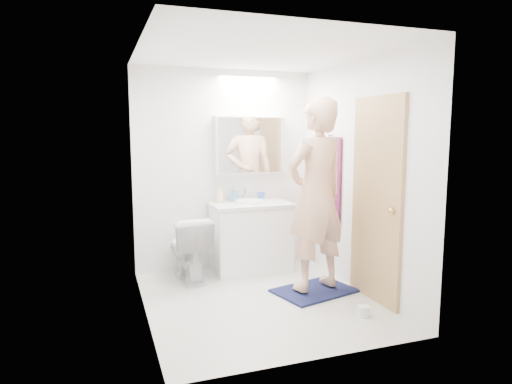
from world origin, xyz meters
name	(u,v)px	position (x,y,z in m)	size (l,w,h in m)	color
floor	(260,300)	(0.00, 0.00, 0.00)	(2.50, 2.50, 0.00)	silver
ceiling	(260,51)	(0.00, 0.00, 2.40)	(2.50, 2.50, 0.00)	white
wall_back	(225,170)	(0.00, 1.25, 1.20)	(2.50, 2.50, 0.00)	white
wall_front	(320,198)	(0.00, -1.25, 1.20)	(2.50, 2.50, 0.00)	white
wall_left	(142,184)	(-1.10, 0.00, 1.20)	(2.50, 2.50, 0.00)	white
wall_right	(359,176)	(1.10, 0.00, 1.20)	(2.50, 2.50, 0.00)	white
vanity_cabinet	(251,238)	(0.23, 0.96, 0.39)	(0.90, 0.55, 0.78)	white
countertop	(251,205)	(0.23, 0.96, 0.80)	(0.95, 0.58, 0.04)	silver
sink_basin	(250,201)	(0.23, 0.99, 0.84)	(0.36, 0.36, 0.03)	white
faucet	(245,194)	(0.23, 1.19, 0.90)	(0.02, 0.02, 0.16)	silver
medicine_cabinet	(250,145)	(0.30, 1.18, 1.50)	(0.88, 0.14, 0.70)	white
mirror_panel	(252,145)	(0.30, 1.10, 1.50)	(0.84, 0.01, 0.66)	silver
toilet	(188,248)	(-0.55, 0.85, 0.37)	(0.41, 0.72, 0.73)	white
bath_rug	(314,291)	(0.62, 0.02, 0.01)	(0.80, 0.55, 0.02)	#131C3B
person	(316,195)	(0.62, 0.02, 1.02)	(0.71, 0.47, 1.95)	#D9A482
door	(376,200)	(1.08, -0.35, 1.00)	(0.04, 0.80, 2.00)	tan
door_knob	(392,211)	(1.04, -0.65, 0.95)	(0.06, 0.06, 0.06)	gold
towel	(331,181)	(1.08, 0.55, 1.10)	(0.02, 0.42, 1.00)	#1C133D
towel_hook	(331,135)	(1.07, 0.55, 1.62)	(0.02, 0.02, 0.07)	silver
soap_bottle_a	(220,194)	(-0.11, 1.11, 0.93)	(0.08, 0.08, 0.22)	beige
soap_bottle_b	(234,194)	(0.08, 1.15, 0.91)	(0.08, 0.08, 0.18)	#5187AF
toothbrush_cup	(261,196)	(0.42, 1.12, 0.87)	(0.10, 0.10, 0.10)	#395FAD
toilet_paper_roll	(363,311)	(0.75, -0.70, 0.05)	(0.11, 0.11, 0.10)	silver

